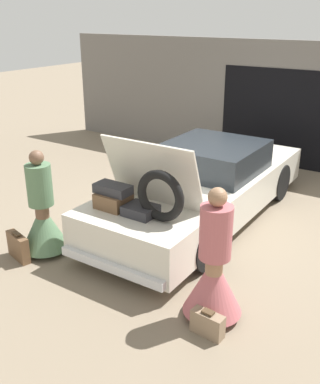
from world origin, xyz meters
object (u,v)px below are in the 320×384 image
at_px(suitcase_beside_right_person, 208,324).
at_px(person_left, 43,218).
at_px(car, 204,186).
at_px(suitcase_beside_left_person, 18,247).
at_px(person_right, 214,274).

bearing_deg(suitcase_beside_right_person, person_left, 173.51).
relative_size(car, suitcase_beside_right_person, 12.97).
bearing_deg(suitcase_beside_right_person, car, 119.25).
relative_size(person_left, suitcase_beside_left_person, 3.18).
xyz_separation_m(car, person_left, (-1.39, -2.37, -0.03)).
height_order(person_right, suitcase_beside_left_person, person_right).
xyz_separation_m(car, person_right, (1.39, -2.37, -0.01)).
distance_m(person_left, suitcase_beside_left_person, 0.54).
bearing_deg(car, person_left, -120.52).
relative_size(person_left, person_right, 0.97).
relative_size(person_left, suitcase_beside_right_person, 4.05).
relative_size(car, person_right, 3.11).
bearing_deg(car, suitcase_beside_right_person, -60.75).
bearing_deg(suitcase_beside_right_person, person_right, 109.12).
relative_size(person_right, suitcase_beside_left_person, 3.27).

